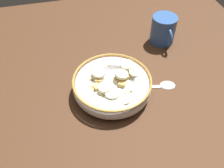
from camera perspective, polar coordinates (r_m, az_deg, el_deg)
The scene contains 4 objects.
ground_plane at distance 61.26cm, azimuth -0.00°, elevation -2.53°, with size 100.33×100.33×2.00cm, color #472B19.
cereal_bowl at distance 58.52cm, azimuth 0.05°, elevation -0.26°, with size 19.32×19.32×5.65cm.
spoon at distance 62.83cm, azimuth 10.83°, elevation -0.17°, with size 5.44×17.13×0.80cm.
coffee_mug at distance 74.89cm, azimuth 12.16°, elevation 12.51°, with size 10.12×7.34×8.50cm.
Camera 1 is at (38.26, -9.54, 45.88)cm, focal length 38.26 mm.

